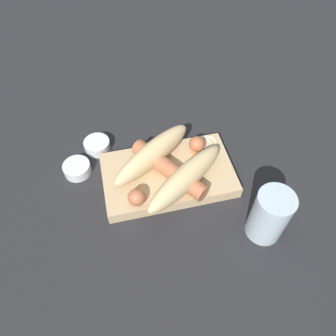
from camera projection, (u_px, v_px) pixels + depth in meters
name	position (u px, v px, depth m)	size (l,w,h in m)	color
ground_plane	(168.00, 179.00, 0.67)	(3.00, 3.00, 0.00)	#232326
food_tray	(168.00, 175.00, 0.66)	(0.26, 0.15, 0.03)	tan
bread_roll	(168.00, 166.00, 0.62)	(0.23, 0.22, 0.05)	#DBBC84
sausage	(169.00, 169.00, 0.63)	(0.17, 0.16, 0.03)	#B26642
pickled_veggies	(204.00, 148.00, 0.68)	(0.06, 0.07, 0.00)	#F99E4C
condiment_cup_near	(97.00, 146.00, 0.71)	(0.06, 0.06, 0.02)	silver
condiment_cup_far	(77.00, 169.00, 0.67)	(0.06, 0.06, 0.02)	silver
drink_glass	(269.00, 216.00, 0.55)	(0.06, 0.06, 0.11)	silver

